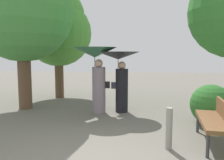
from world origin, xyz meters
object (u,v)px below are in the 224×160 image
at_px(tree_near_left, 21,1).
at_px(park_bench, 217,119).
at_px(tree_mid_left, 58,27).
at_px(path_marker_post, 169,129).
at_px(person_right, 119,67).
at_px(person_left, 96,64).

bearing_deg(tree_near_left, park_bench, -25.36).
relative_size(tree_near_left, tree_mid_left, 1.20).
bearing_deg(tree_near_left, path_marker_post, -33.45).
height_order(person_right, tree_near_left, tree_near_left).
bearing_deg(tree_mid_left, person_right, -38.95).
xyz_separation_m(park_bench, path_marker_post, (-0.94, -0.34, -0.12)).
distance_m(person_left, path_marker_post, 3.31).
xyz_separation_m(person_right, path_marker_post, (1.15, -2.70, -0.98)).
distance_m(person_right, tree_near_left, 3.69).
relative_size(person_left, tree_near_left, 0.37).
bearing_deg(path_marker_post, tree_near_left, 146.55).
xyz_separation_m(tree_near_left, tree_mid_left, (0.42, 2.05, -0.57)).
height_order(person_left, person_right, person_left).
bearing_deg(person_right, tree_mid_left, 50.97).
bearing_deg(tree_mid_left, person_left, -49.60).
relative_size(person_left, park_bench, 1.27).
relative_size(person_right, path_marker_post, 2.35).
bearing_deg(person_left, path_marker_post, -144.12).
bearing_deg(tree_mid_left, path_marker_post, -51.85).
xyz_separation_m(tree_near_left, path_marker_post, (4.24, -2.80, -3.01)).
bearing_deg(park_bench, tree_mid_left, -126.69).
distance_m(park_bench, tree_mid_left, 6.95).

